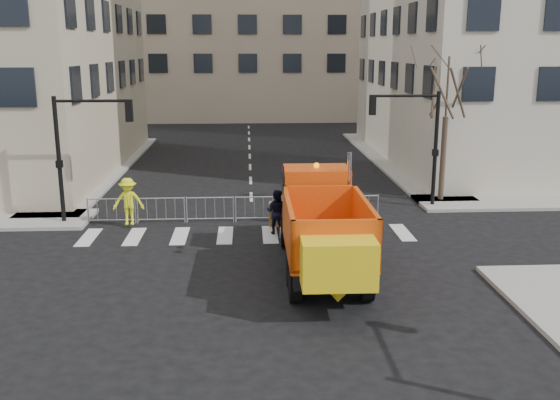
{
  "coord_description": "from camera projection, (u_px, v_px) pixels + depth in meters",
  "views": [
    {
      "loc": [
        -0.18,
        -18.5,
        7.35
      ],
      "look_at": [
        0.95,
        2.5,
        2.17
      ],
      "focal_mm": 40.0,
      "sensor_mm": 36.0,
      "label": 1
    }
  ],
  "objects": [
    {
      "name": "plow_truck",
      "position": [
        322.0,
        224.0,
        20.44
      ],
      "size": [
        3.23,
        9.88,
        3.83
      ],
      "rotation": [
        0.0,
        0.0,
        1.56
      ],
      "color": "black",
      "rests_on": "ground"
    },
    {
      "name": "street_tree",
      "position": [
        445.0,
        125.0,
        29.46
      ],
      "size": [
        3.0,
        3.0,
        7.5
      ],
      "primitive_type": null,
      "color": "#382B21",
      "rests_on": "ground"
    },
    {
      "name": "ground",
      "position": [
        254.0,
        286.0,
        19.7
      ],
      "size": [
        120.0,
        120.0,
        0.0
      ],
      "primitive_type": "plane",
      "color": "black",
      "rests_on": "ground"
    },
    {
      "name": "cop_a",
      "position": [
        295.0,
        206.0,
        26.3
      ],
      "size": [
        0.7,
        0.56,
        1.66
      ],
      "primitive_type": "imported",
      "rotation": [
        0.0,
        0.0,
        3.44
      ],
      "color": "black",
      "rests_on": "ground"
    },
    {
      "name": "newspaper_box",
      "position": [
        345.0,
        210.0,
        26.04
      ],
      "size": [
        0.57,
        0.55,
        1.1
      ],
      "primitive_type": "cube",
      "rotation": [
        0.0,
        0.0,
        0.43
      ],
      "color": "red",
      "rests_on": "sidewalk_back"
    },
    {
      "name": "worker",
      "position": [
        128.0,
        201.0,
        25.76
      ],
      "size": [
        1.31,
        0.8,
        1.97
      ],
      "primitive_type": "imported",
      "rotation": [
        0.0,
        0.0,
        0.05
      ],
      "color": "yellow",
      "rests_on": "sidewalk_back"
    },
    {
      "name": "sidewalk_back",
      "position": [
        252.0,
        214.0,
        27.93
      ],
      "size": [
        64.0,
        5.0,
        0.15
      ],
      "primitive_type": "cube",
      "color": "gray",
      "rests_on": "ground"
    },
    {
      "name": "traffic_light_left",
      "position": [
        59.0,
        162.0,
        25.92
      ],
      "size": [
        0.18,
        0.18,
        5.4
      ],
      "primitive_type": "cylinder",
      "color": "black",
      "rests_on": "ground"
    },
    {
      "name": "cop_c",
      "position": [
        324.0,
        205.0,
        26.45
      ],
      "size": [
        0.94,
        1.01,
        1.66
      ],
      "primitive_type": "imported",
      "rotation": [
        0.0,
        0.0,
        4.01
      ],
      "color": "black",
      "rests_on": "ground"
    },
    {
      "name": "crowd_barriers",
      "position": [
        235.0,
        209.0,
        26.9
      ],
      "size": [
        12.6,
        0.6,
        1.1
      ],
      "primitive_type": null,
      "color": "#9EA0A5",
      "rests_on": "ground"
    },
    {
      "name": "cop_b",
      "position": [
        277.0,
        212.0,
        25.0
      ],
      "size": [
        1.08,
        0.98,
        1.82
      ],
      "primitive_type": "imported",
      "rotation": [
        0.0,
        0.0,
        2.74
      ],
      "color": "black",
      "rests_on": "ground"
    },
    {
      "name": "traffic_light_right",
      "position": [
        435.0,
        150.0,
        28.71
      ],
      "size": [
        0.18,
        0.18,
        5.4
      ],
      "primitive_type": "cylinder",
      "color": "black",
      "rests_on": "ground"
    },
    {
      "name": "building_far",
      "position": [
        247.0,
        2.0,
        67.25
      ],
      "size": [
        30.0,
        18.0,
        24.0
      ],
      "primitive_type": "cube",
      "color": "tan",
      "rests_on": "ground"
    }
  ]
}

